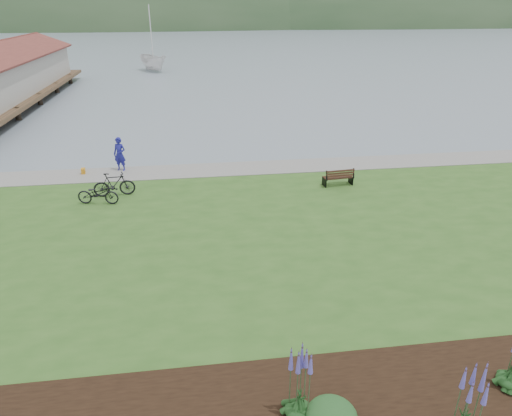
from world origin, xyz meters
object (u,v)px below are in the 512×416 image
Objects in this scene: bicycle_a at (98,194)px; person at (119,151)px; park_bench at (339,177)px; sailboat at (154,71)px.

person is at bearing 4.68° from bicycle_a.
park_bench is 0.70× the size of person.
bicycle_a is (-11.31, -0.69, 0.04)m from park_bench.
bicycle_a is 45.71m from sailboat.
bicycle_a is (-0.43, -4.39, -0.58)m from person.
person reaches higher than park_bench.
sailboat reaches higher than park_bench.
bicycle_a is at bearing -118.48° from sailboat.
sailboat is (-0.94, 41.31, -1.47)m from person.
sailboat is (-11.82, 45.01, -0.85)m from park_bench.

